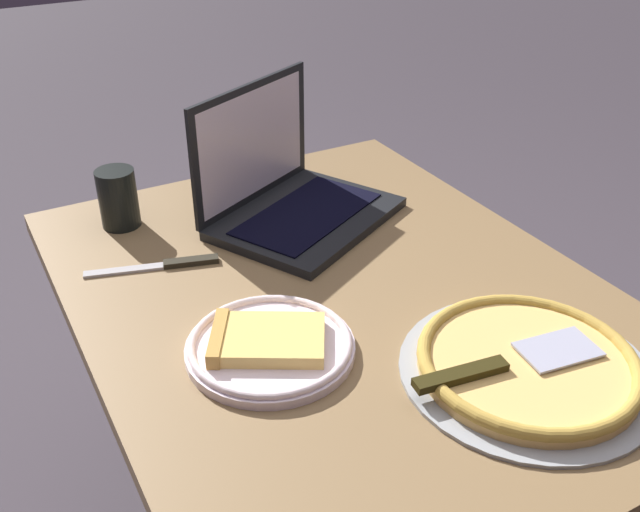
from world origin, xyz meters
TOP-DOWN VIEW (x-y plane):
  - dining_table at (0.00, 0.00)m, footprint 1.07×0.81m
  - laptop at (-0.28, 0.05)m, footprint 0.38×0.42m
  - pizza_plate at (0.08, -0.17)m, footprint 0.25×0.25m
  - pizza_tray at (0.30, 0.12)m, footprint 0.35×0.35m
  - table_knife at (-0.21, -0.22)m, footprint 0.08×0.23m
  - drink_cup at (-0.40, -0.25)m, footprint 0.07×0.07m

SIDE VIEW (x-z plane):
  - dining_table at x=0.00m, z-range 0.26..0.96m
  - table_knife at x=-0.21m, z-range 0.70..0.71m
  - pizza_plate at x=0.08m, z-range 0.70..0.74m
  - pizza_tray at x=0.30m, z-range 0.70..0.74m
  - laptop at x=-0.28m, z-range 0.63..0.88m
  - drink_cup at x=-0.40m, z-range 0.70..0.82m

